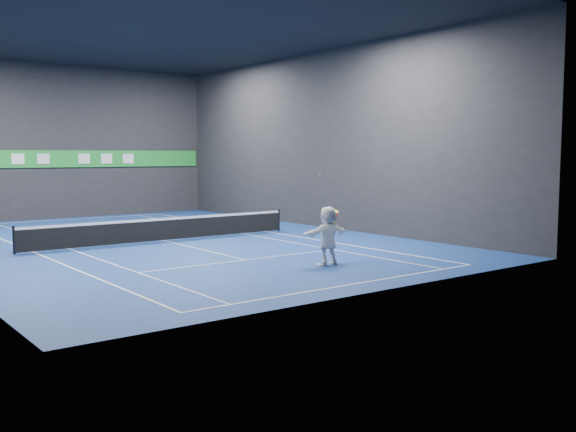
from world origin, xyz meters
TOP-DOWN VIEW (x-y plane):
  - ground at (0.00, 0.00)m, footprint 26.00×26.00m
  - ceiling at (0.00, 0.00)m, footprint 26.00×26.00m
  - wall_back at (0.00, 13.00)m, footprint 18.00×0.10m
  - wall_front at (0.00, -13.00)m, footprint 18.00×0.10m
  - wall_right at (9.00, 0.00)m, footprint 0.10×26.00m
  - baseline_near at (0.00, -11.89)m, footprint 10.98×0.08m
  - baseline_far at (0.00, 11.89)m, footprint 10.98×0.08m
  - sideline_doubles_left at (-5.49, 0.00)m, footprint 0.08×23.78m
  - sideline_doubles_right at (5.49, 0.00)m, footprint 0.08×23.78m
  - sideline_singles_left at (-4.11, 0.00)m, footprint 0.06×23.78m
  - sideline_singles_right at (4.11, 0.00)m, footprint 0.06×23.78m
  - service_line_near at (0.00, -6.40)m, footprint 8.23×0.06m
  - service_line_far at (0.00, 6.40)m, footprint 8.23×0.06m
  - center_service_line at (0.00, 0.00)m, footprint 0.06×12.80m
  - player at (1.65, -8.93)m, footprint 1.86×0.61m
  - tennis_ball at (1.41, -8.80)m, footprint 0.06×0.06m
  - tennis_net at (0.00, 0.00)m, footprint 12.50×0.10m
  - sponsor_banner at (0.00, 12.93)m, footprint 17.64×0.11m
  - tennis_racket at (1.99, -8.89)m, footprint 0.43×0.35m

SIDE VIEW (x-z plane):
  - ground at x=0.00m, z-range 0.00..0.00m
  - baseline_near at x=0.00m, z-range 0.00..0.01m
  - baseline_far at x=0.00m, z-range 0.00..0.01m
  - sideline_doubles_left at x=-5.49m, z-range 0.00..0.01m
  - sideline_doubles_right at x=5.49m, z-range 0.00..0.01m
  - sideline_singles_left at x=-4.11m, z-range 0.00..0.01m
  - sideline_singles_right at x=4.11m, z-range 0.00..0.01m
  - service_line_near at x=0.00m, z-range 0.00..0.01m
  - service_line_far at x=0.00m, z-range 0.00..0.01m
  - center_service_line at x=0.00m, z-range 0.00..0.01m
  - tennis_net at x=0.00m, z-range 0.00..1.07m
  - player at x=1.65m, z-range 0.00..2.00m
  - tennis_racket at x=1.99m, z-range 1.33..2.01m
  - tennis_ball at x=1.41m, z-range 3.02..3.08m
  - sponsor_banner at x=0.00m, z-range 3.00..4.00m
  - wall_back at x=0.00m, z-range 0.00..9.00m
  - wall_front at x=0.00m, z-range 0.00..9.00m
  - wall_right at x=9.00m, z-range 0.00..9.00m
  - ceiling at x=0.00m, z-range 9.00..9.00m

